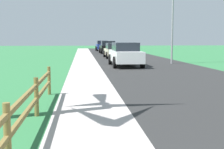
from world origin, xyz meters
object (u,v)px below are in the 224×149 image
Objects in this scene: parked_suv_white at (125,54)px; parked_car_blue at (102,46)px; street_lamp at (174,11)px; parked_car_beige at (115,50)px; parked_car_black at (108,47)px.

parked_car_blue is at bearing 89.52° from parked_suv_white.
street_lamp is at bearing -82.00° from parked_car_blue.
parked_car_black reaches higher than parked_car_beige.
parked_suv_white is at bearing -156.26° from street_lamp.
street_lamp is (3.63, -7.73, 3.19)m from parked_car_beige.
street_lamp is at bearing 23.74° from parked_suv_white.
street_lamp reaches higher than parked_car_beige.
parked_car_beige is at bearing 88.28° from parked_suv_white.
parked_car_beige is at bearing -89.85° from parked_car_blue.
street_lamp reaches higher than parked_car_black.
parked_suv_white reaches higher than parked_car_beige.
parked_car_blue is (0.23, 27.85, -0.04)m from parked_suv_white.
parked_suv_white is 1.02× the size of parked_car_black.
parked_suv_white is 9.45m from parked_car_beige.
parked_car_black is 8.54m from parked_car_blue.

